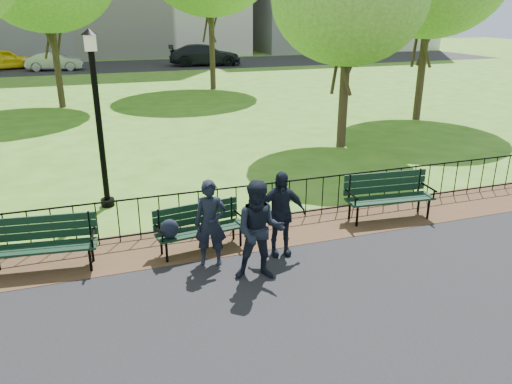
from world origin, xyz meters
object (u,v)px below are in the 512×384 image
object	(u,v)px
park_bench_main	(190,225)
sedan_silver	(55,61)
park_bench_left_a	(42,238)
park_bench_right_a	(388,191)
sedan_dark	(205,55)
person_mid	(260,231)
person_right	(280,214)
person_left	(211,223)
taxi	(5,59)
lamppost	(98,114)

from	to	relation	value
park_bench_main	sedan_silver	distance (m)	32.53
sedan_silver	park_bench_left_a	bearing A→B (deg)	-171.75
park_bench_left_a	sedan_silver	xyz separation A→B (m)	(-0.76, 32.13, 0.08)
park_bench_right_a	sedan_dark	world-z (taller)	sedan_dark
sedan_silver	sedan_dark	distance (m)	11.35
person_mid	person_right	distance (m)	0.97
person_left	person_right	xyz separation A→B (m)	(1.30, -0.04, 0.02)
park_bench_left_a	person_mid	world-z (taller)	person_mid
person_right	sedan_silver	size ratio (longest dim) A/B	0.40
person_right	park_bench_main	bearing A→B (deg)	168.11
person_left	person_mid	xyz separation A→B (m)	(0.65, -0.76, 0.08)
person_right	taxi	distance (m)	35.94
park_bench_left_a	park_bench_right_a	world-z (taller)	park_bench_right_a
person_right	sedan_silver	distance (m)	33.32
lamppost	person_left	xyz separation A→B (m)	(1.61, -3.54, -1.36)
person_right	sedan_silver	bearing A→B (deg)	107.76
park_bench_right_a	person_right	distance (m)	2.99
park_bench_main	person_right	xyz separation A→B (m)	(1.57, -0.61, 0.25)
person_left	sedan_silver	size ratio (longest dim) A/B	0.39
person_mid	park_bench_right_a	bearing A→B (deg)	42.60
park_bench_left_a	park_bench_right_a	size ratio (longest dim) A/B	0.95
park_bench_right_a	person_left	xyz separation A→B (m)	(-4.16, -0.81, 0.17)
person_mid	taxi	bearing A→B (deg)	120.84
park_bench_right_a	sedan_silver	xyz separation A→B (m)	(-7.75, 32.11, 0.05)
person_left	lamppost	bearing A→B (deg)	132.51
park_bench_main	person_right	bearing A→B (deg)	-28.63
taxi	park_bench_right_a	bearing A→B (deg)	177.12
park_bench_left_a	taxi	size ratio (longest dim) A/B	0.43
taxi	park_bench_main	bearing A→B (deg)	170.10
taxi	park_bench_left_a	bearing A→B (deg)	165.98
person_left	person_right	world-z (taller)	person_right
park_bench_right_a	sedan_dark	distance (m)	32.05
lamppost	taxi	distance (m)	31.86
lamppost	sedan_dark	distance (m)	30.61
taxi	sedan_dark	xyz separation A→B (m)	(14.90, -2.23, 0.08)
park_bench_right_a	sedan_silver	distance (m)	33.04
park_bench_main	person_right	distance (m)	1.70
taxi	sedan_silver	bearing A→B (deg)	-140.14
person_mid	sedan_silver	bearing A→B (deg)	115.67
park_bench_main	park_bench_left_a	distance (m)	2.57
person_left	sedan_dark	xyz separation A→B (m)	(7.75, 32.66, 0.04)
park_bench_main	park_bench_left_a	bearing A→B (deg)	167.61
park_bench_left_a	sedan_silver	size ratio (longest dim) A/B	0.47
lamppost	sedan_dark	xyz separation A→B (m)	(9.36, 29.11, -1.32)
park_bench_main	park_bench_right_a	xyz separation A→B (m)	(4.43, 0.24, 0.05)
park_bench_left_a	park_bench_right_a	distance (m)	6.99
person_right	taxi	xyz separation A→B (m)	(-8.45, 34.93, -0.06)
park_bench_main	lamppost	xyz separation A→B (m)	(-1.34, 2.98, 1.59)
park_bench_left_a	person_mid	size ratio (longest dim) A/B	1.08
park_bench_left_a	person_right	bearing A→B (deg)	-4.34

